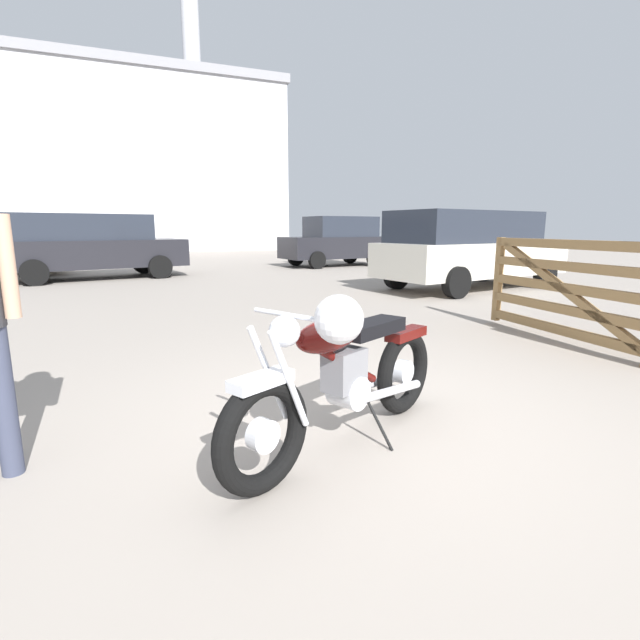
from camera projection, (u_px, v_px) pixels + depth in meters
ground_plane at (366, 420)px, 3.42m from camera, size 80.00×80.00×0.00m
vintage_motorcycle at (344, 375)px, 2.89m from camera, size 1.94×1.07×1.07m
timber_gate at (584, 288)px, 5.38m from camera, size 0.45×2.54×1.60m
red_hatchback_near at (470, 248)px, 10.61m from camera, size 4.88×2.41×1.74m
dark_sedan_left at (337, 241)px, 17.15m from camera, size 4.00×2.03×1.78m
blue_hatchback_right at (89, 244)px, 12.65m from camera, size 4.92×2.53×1.74m
industrial_building at (120, 165)px, 29.50m from camera, size 19.93×10.63×18.85m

